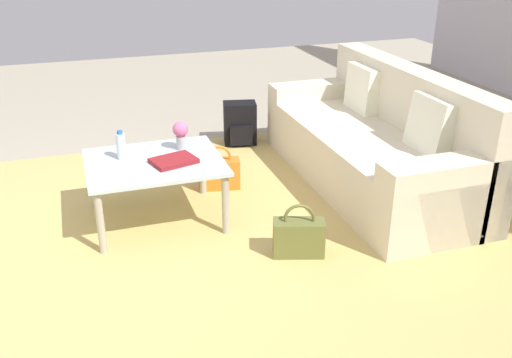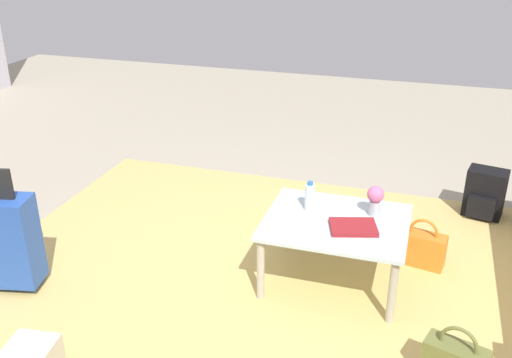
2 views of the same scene
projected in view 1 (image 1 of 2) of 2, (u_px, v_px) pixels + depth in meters
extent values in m
plane|color=#A89E89|center=(107.00, 266.00, 3.50)|extent=(12.00, 12.00, 0.00)
cube|color=tan|center=(210.00, 266.00, 3.50)|extent=(5.20, 4.40, 0.01)
cube|color=beige|center=(368.00, 157.00, 4.53)|extent=(0.91, 2.22, 0.45)
cube|color=beige|center=(409.00, 126.00, 4.53)|extent=(0.22, 2.22, 0.91)
cube|color=beige|center=(444.00, 203.00, 3.64)|extent=(0.91, 0.24, 0.59)
cube|color=beige|center=(317.00, 113.00, 5.36)|extent=(0.91, 0.24, 0.59)
cube|color=white|center=(430.00, 126.00, 3.98)|extent=(0.17, 0.40, 0.41)
cube|color=white|center=(362.00, 90.00, 4.85)|extent=(0.14, 0.40, 0.41)
cube|color=silver|center=(154.00, 162.00, 3.87)|extent=(0.91, 0.76, 0.02)
cylinder|color=#ADA899|center=(226.00, 205.00, 3.79)|extent=(0.05, 0.05, 0.43)
cylinder|color=#ADA899|center=(100.00, 223.00, 3.56)|extent=(0.05, 0.05, 0.43)
cylinder|color=#ADA899|center=(202.00, 168.00, 4.36)|extent=(0.05, 0.05, 0.43)
cylinder|color=#ADA899|center=(93.00, 181.00, 4.13)|extent=(0.05, 0.05, 0.43)
cylinder|color=silver|center=(121.00, 146.00, 3.85)|extent=(0.06, 0.06, 0.18)
cylinder|color=#2D6BBC|center=(120.00, 132.00, 3.81)|extent=(0.04, 0.04, 0.02)
cube|color=maroon|center=(174.00, 161.00, 3.82)|extent=(0.33, 0.28, 0.03)
cylinder|color=#B2B7BC|center=(181.00, 143.00, 4.03)|extent=(0.07, 0.07, 0.10)
sphere|color=#DB6693|center=(180.00, 129.00, 3.99)|extent=(0.11, 0.11, 0.11)
cube|color=olive|center=(299.00, 238.00, 3.58)|extent=(0.35, 0.23, 0.24)
torus|color=olive|center=(299.00, 218.00, 3.52)|extent=(0.19, 0.08, 0.20)
cube|color=orange|center=(219.00, 174.00, 4.49)|extent=(0.34, 0.20, 0.24)
torus|color=orange|center=(219.00, 158.00, 4.43)|extent=(0.20, 0.06, 0.20)
cube|color=black|center=(240.00, 123.00, 5.38)|extent=(0.33, 0.26, 0.40)
cube|color=black|center=(241.00, 135.00, 5.30)|extent=(0.22, 0.10, 0.18)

